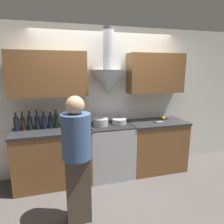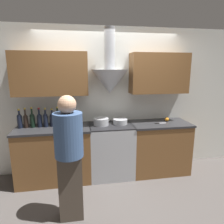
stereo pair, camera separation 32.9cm
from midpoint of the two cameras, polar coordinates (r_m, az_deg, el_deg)
The scene contains 17 objects.
ground_plane at distance 3.51m, azimuth -1.65°, elevation -20.18°, with size 12.00×12.00×0.00m, color #4C4744.
wall_back at distance 3.59m, azimuth -4.64°, elevation 5.56°, with size 8.40×0.64×2.60m.
counter_left at distance 3.54m, azimuth -19.03°, elevation -11.99°, with size 1.22×0.62×0.93m.
counter_right at distance 3.87m, azimuth 10.06°, elevation -9.34°, with size 1.06×0.62×0.93m.
stove_range at distance 3.60m, azimuth -3.10°, elevation -10.83°, with size 0.75×0.60×0.93m.
wine_bottle_0 at distance 3.50m, azimuth -28.18°, elevation -2.74°, with size 0.08×0.08×0.32m.
wine_bottle_1 at distance 3.48m, azimuth -26.67°, elevation -2.74°, with size 0.07×0.07×0.33m.
wine_bottle_2 at distance 3.46m, azimuth -25.01°, elevation -2.55°, with size 0.08×0.08×0.34m.
wine_bottle_3 at distance 3.45m, azimuth -23.17°, elevation -2.50°, with size 0.08×0.08×0.32m.
wine_bottle_4 at distance 3.43m, azimuth -21.56°, elevation -2.45°, with size 0.07×0.07×0.32m.
wine_bottle_5 at distance 3.44m, azimuth -19.81°, elevation -2.38°, with size 0.08×0.08×0.30m.
wine_bottle_6 at distance 3.42m, azimuth -18.34°, elevation -2.11°, with size 0.07×0.07×0.33m.
stock_pot at distance 3.42m, azimuth -6.04°, elevation -2.88°, with size 0.26×0.26×0.12m.
mixing_bowl at distance 3.50m, azimuth -0.60°, elevation -2.71°, with size 0.25×0.25×0.09m.
orange_fruit at distance 3.85m, azimuth 12.10°, elevation -1.71°, with size 0.07×0.07×0.07m.
chefs_knife at distance 3.68m, azimuth 10.55°, elevation -2.84°, with size 0.21×0.04×0.01m.
person_foreground_left at distance 2.48m, azimuth -13.81°, elevation -12.06°, with size 0.34×0.34×1.59m.
Camera 1 is at (-0.86, -2.84, 1.89)m, focal length 32.00 mm.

